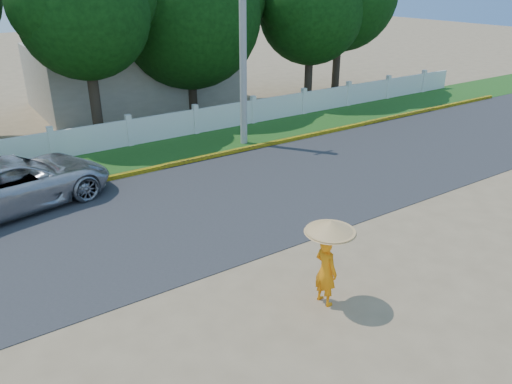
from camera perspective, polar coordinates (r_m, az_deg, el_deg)
ground at (r=12.05m, az=5.36°, el=-8.88°), size 120.00×120.00×0.00m
road at (r=15.34m, az=-5.20°, el=-1.29°), size 60.00×7.00×0.02m
grass_verge at (r=19.79m, az=-12.62°, el=4.11°), size 60.00×3.50×0.03m
curb at (r=18.28m, az=-10.62°, el=2.85°), size 40.00×0.18×0.16m
fence at (r=20.93m, az=-14.25°, el=6.56°), size 40.00×0.10×1.10m
building_near at (r=27.91m, az=-13.63°, el=13.04°), size 10.00×6.00×3.20m
utility_pole at (r=19.94m, az=-1.49°, el=15.30°), size 0.28×0.28×7.10m
vehicle at (r=16.43m, az=-25.75°, el=0.96°), size 5.93×3.65×1.53m
monk_with_parasol at (r=10.39m, az=8.23°, el=-6.63°), size 1.07×1.07×1.94m
tree_row at (r=23.91m, az=-11.55°, el=19.33°), size 34.75×7.96×8.59m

